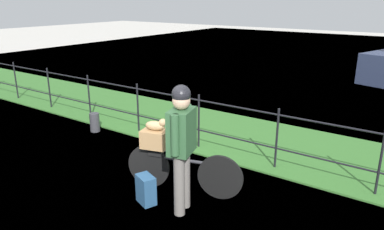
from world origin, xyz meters
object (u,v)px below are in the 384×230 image
Objects in this scene: cyclist_person at (182,139)px; mooring_bollard at (95,122)px; wooden_crate at (155,138)px; terrier_dog at (157,125)px; bicycle_main at (182,170)px; backpack_on_paving at (146,190)px.

mooring_bollard is at bearing 157.49° from cyclist_person.
wooden_crate is 0.76m from cyclist_person.
mooring_bollard is at bearing 157.76° from terrier_dog.
wooden_crate reaches higher than bicycle_main.
backpack_on_paving reaches higher than mooring_bollard.
wooden_crate is at bearing 133.07° from backpack_on_paving.
cyclist_person is at bearing -22.34° from wooden_crate.
terrier_dog reaches higher than wooden_crate.
cyclist_person is 0.96m from backpack_on_paving.
mooring_bollard is (-2.62, 1.07, -0.78)m from terrier_dog.
bicycle_main reaches higher than mooring_bollard.
mooring_bollard is at bearing 161.98° from bicycle_main.
bicycle_main is 0.99× the size of cyclist_person.
bicycle_main is 4.24× the size of mooring_bollard.
mooring_bollard is (-2.98, 0.97, -0.14)m from bicycle_main.
wooden_crate is 2.87m from mooring_bollard.
wooden_crate is 0.91× the size of backpack_on_paving.
backpack_on_paving is (0.14, -0.42, -0.77)m from terrier_dog.
mooring_bollard is (-2.76, 1.49, -0.00)m from backpack_on_paving.
terrier_dog is 0.71m from cyclist_person.
terrier_dog is 0.89m from backpack_on_paving.
bicycle_main is 3.13m from mooring_bollard.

